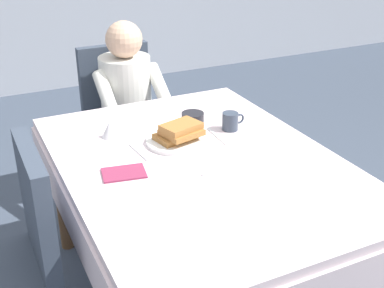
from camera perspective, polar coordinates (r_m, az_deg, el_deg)
dining_table_main at (r=2.14m, az=0.84°, el=-3.94°), size 1.12×1.52×0.74m
chair_diner at (r=3.19m, az=-8.01°, el=3.67°), size 0.44×0.45×0.93m
diner_person at (r=3.00m, az=-7.23°, el=5.14°), size 0.40×0.43×1.12m
chair_left_side at (r=2.04m, az=-19.35°, el=-11.33°), size 0.45×0.44×0.93m
plate_breakfast at (r=2.25m, az=-1.66°, el=0.35°), size 0.28×0.28×0.02m
breakfast_stack at (r=2.23m, az=-1.45°, el=1.38°), size 0.21×0.18×0.08m
cup_coffee at (r=2.37m, az=4.39°, el=2.59°), size 0.11×0.08×0.08m
bowl_butter at (r=2.46m, az=0.08°, el=3.05°), size 0.11×0.11×0.04m
syrup_pitcher at (r=2.32m, az=-9.29°, el=1.62°), size 0.08×0.08×0.07m
fork_left_of_plate at (r=2.17m, az=-6.02°, el=-0.92°), size 0.03×0.18×0.00m
knife_right_of_plate at (r=2.31m, az=2.84°, el=0.90°), size 0.02×0.20×0.00m
spoon_near_edge at (r=2.01m, az=3.07°, el=-3.12°), size 0.15×0.02×0.00m
napkin_folded at (r=2.01m, az=-7.72°, el=-3.27°), size 0.19×0.15×0.01m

